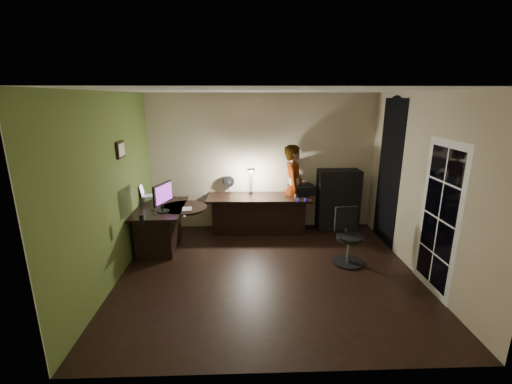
{
  "coord_description": "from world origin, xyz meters",
  "views": [
    {
      "loc": [
        -0.36,
        -4.75,
        2.62
      ],
      "look_at": [
        -0.15,
        1.05,
        1.0
      ],
      "focal_mm": 24.0,
      "sensor_mm": 36.0,
      "label": 1
    }
  ],
  "objects_px": {
    "person": "(293,188)",
    "monitor": "(162,201)",
    "desk_right": "(259,215)",
    "cabinet": "(338,200)",
    "desk_left": "(162,227)",
    "office_chair": "(350,237)"
  },
  "relations": [
    {
      "from": "office_chair",
      "to": "monitor",
      "type": "bearing_deg",
      "value": 163.94
    },
    {
      "from": "desk_left",
      "to": "cabinet",
      "type": "distance_m",
      "value": 3.46
    },
    {
      "from": "desk_right",
      "to": "cabinet",
      "type": "height_order",
      "value": "cabinet"
    },
    {
      "from": "person",
      "to": "desk_right",
      "type": "bearing_deg",
      "value": 110.61
    },
    {
      "from": "desk_right",
      "to": "office_chair",
      "type": "relative_size",
      "value": 2.21
    },
    {
      "from": "desk_left",
      "to": "person",
      "type": "xyz_separation_m",
      "value": [
        2.45,
        0.79,
        0.49
      ]
    },
    {
      "from": "desk_right",
      "to": "person",
      "type": "xyz_separation_m",
      "value": [
        0.7,
        0.15,
        0.49
      ]
    },
    {
      "from": "desk_left",
      "to": "desk_right",
      "type": "xyz_separation_m",
      "value": [
        1.75,
        0.64,
        -0.0
      ]
    },
    {
      "from": "desk_right",
      "to": "office_chair",
      "type": "bearing_deg",
      "value": -42.8
    },
    {
      "from": "desk_left",
      "to": "monitor",
      "type": "bearing_deg",
      "value": -68.39
    },
    {
      "from": "cabinet",
      "to": "office_chair",
      "type": "distance_m",
      "value": 1.54
    },
    {
      "from": "desk_right",
      "to": "person",
      "type": "bearing_deg",
      "value": 13.55
    },
    {
      "from": "office_chair",
      "to": "person",
      "type": "xyz_separation_m",
      "value": [
        -0.7,
        1.52,
        0.42
      ]
    },
    {
      "from": "desk_right",
      "to": "cabinet",
      "type": "distance_m",
      "value": 1.63
    },
    {
      "from": "person",
      "to": "monitor",
      "type": "bearing_deg",
      "value": 122.34
    },
    {
      "from": "desk_right",
      "to": "person",
      "type": "height_order",
      "value": "person"
    },
    {
      "from": "cabinet",
      "to": "person",
      "type": "distance_m",
      "value": 0.94
    },
    {
      "from": "monitor",
      "to": "desk_right",
      "type": "bearing_deg",
      "value": 47.49
    },
    {
      "from": "desk_right",
      "to": "cabinet",
      "type": "xyz_separation_m",
      "value": [
        1.61,
        0.15,
        0.24
      ]
    },
    {
      "from": "desk_left",
      "to": "monitor",
      "type": "xyz_separation_m",
      "value": [
        0.1,
        -0.24,
        0.56
      ]
    },
    {
      "from": "office_chair",
      "to": "person",
      "type": "relative_size",
      "value": 0.52
    },
    {
      "from": "desk_left",
      "to": "person",
      "type": "height_order",
      "value": "person"
    }
  ]
}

